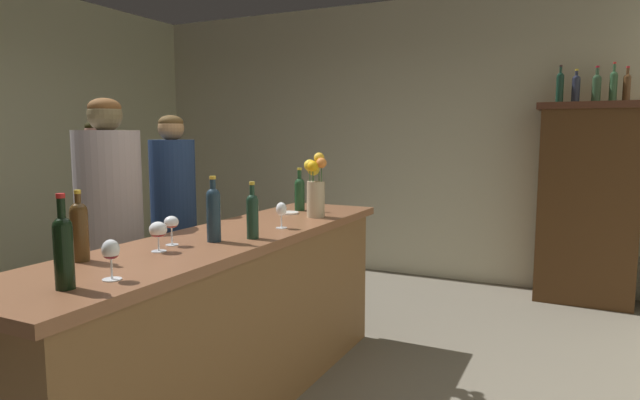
# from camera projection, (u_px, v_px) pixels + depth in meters

# --- Properties ---
(floor) EXTENTS (8.52, 8.52, 0.00)m
(floor) POSITION_uv_depth(u_px,v_px,m) (177.00, 392.00, 3.22)
(floor) COLOR #6E6758
(floor) RESTS_ON ground
(wall_back) EXTENTS (5.63, 0.12, 2.93)m
(wall_back) POSITION_uv_depth(u_px,v_px,m) (375.00, 140.00, 6.02)
(wall_back) COLOR #BCB59A
(wall_back) RESTS_ON ground
(bar_counter) EXTENTS (0.65, 2.77, 0.99)m
(bar_counter) POSITION_uv_depth(u_px,v_px,m) (229.00, 322.00, 2.98)
(bar_counter) COLOR brown
(bar_counter) RESTS_ON ground
(display_cabinet) EXTENTS (0.90, 0.46, 1.80)m
(display_cabinet) POSITION_uv_depth(u_px,v_px,m) (587.00, 200.00, 4.86)
(display_cabinet) COLOR #412712
(display_cabinet) RESTS_ON ground
(wine_bottle_pinot) EXTENTS (0.07, 0.07, 0.30)m
(wine_bottle_pinot) POSITION_uv_depth(u_px,v_px,m) (300.00, 192.00, 3.83)
(wine_bottle_pinot) COLOR #1C3F22
(wine_bottle_pinot) RESTS_ON bar_counter
(wine_bottle_chardonnay) EXTENTS (0.07, 0.07, 0.33)m
(wine_bottle_chardonnay) POSITION_uv_depth(u_px,v_px,m) (214.00, 212.00, 2.72)
(wine_bottle_chardonnay) COLOR #1B2E3D
(wine_bottle_chardonnay) RESTS_ON bar_counter
(wine_bottle_merlot) EXTENTS (0.07, 0.07, 0.34)m
(wine_bottle_merlot) POSITION_uv_depth(u_px,v_px,m) (63.00, 248.00, 1.88)
(wine_bottle_merlot) COLOR black
(wine_bottle_merlot) RESTS_ON bar_counter
(wine_bottle_syrah) EXTENTS (0.06, 0.06, 0.30)m
(wine_bottle_syrah) POSITION_uv_depth(u_px,v_px,m) (252.00, 213.00, 2.80)
(wine_bottle_syrah) COLOR #193223
(wine_bottle_syrah) RESTS_ON bar_counter
(wine_bottle_rose) EXTENTS (0.07, 0.07, 0.31)m
(wine_bottle_rose) POSITION_uv_depth(u_px,v_px,m) (79.00, 229.00, 2.30)
(wine_bottle_rose) COLOR #493115
(wine_bottle_rose) RESTS_ON bar_counter
(wine_glass_front) EXTENTS (0.07, 0.07, 0.15)m
(wine_glass_front) POSITION_uv_depth(u_px,v_px,m) (111.00, 252.00, 2.00)
(wine_glass_front) COLOR white
(wine_glass_front) RESTS_ON bar_counter
(wine_glass_mid) EXTENTS (0.07, 0.07, 0.15)m
(wine_glass_mid) POSITION_uv_depth(u_px,v_px,m) (171.00, 224.00, 2.63)
(wine_glass_mid) COLOR white
(wine_glass_mid) RESTS_ON bar_counter
(wine_glass_rear) EXTENTS (0.08, 0.08, 0.14)m
(wine_glass_rear) POSITION_uv_depth(u_px,v_px,m) (158.00, 231.00, 2.49)
(wine_glass_rear) COLOR white
(wine_glass_rear) RESTS_ON bar_counter
(wine_glass_spare) EXTENTS (0.07, 0.07, 0.15)m
(wine_glass_spare) POSITION_uv_depth(u_px,v_px,m) (281.00, 210.00, 3.11)
(wine_glass_spare) COLOR white
(wine_glass_spare) RESTS_ON bar_counter
(flower_arrangement) EXTENTS (0.15, 0.16, 0.42)m
(flower_arrangement) POSITION_uv_depth(u_px,v_px,m) (315.00, 186.00, 3.52)
(flower_arrangement) COLOR tan
(flower_arrangement) RESTS_ON bar_counter
(cheese_plate) EXTENTS (0.14, 0.14, 0.01)m
(cheese_plate) POSITION_uv_depth(u_px,v_px,m) (288.00, 213.00, 3.68)
(cheese_plate) COLOR white
(cheese_plate) RESTS_ON bar_counter
(display_bottle_left) EXTENTS (0.06, 0.06, 0.34)m
(display_bottle_left) POSITION_uv_depth(u_px,v_px,m) (560.00, 86.00, 4.85)
(display_bottle_left) COLOR #143123
(display_bottle_left) RESTS_ON display_cabinet
(display_bottle_midleft) EXTENTS (0.07, 0.07, 0.29)m
(display_bottle_midleft) POSITION_uv_depth(u_px,v_px,m) (576.00, 87.00, 4.80)
(display_bottle_midleft) COLOR #24283A
(display_bottle_midleft) RESTS_ON display_cabinet
(display_bottle_center) EXTENTS (0.07, 0.07, 0.31)m
(display_bottle_center) POSITION_uv_depth(u_px,v_px,m) (596.00, 87.00, 4.73)
(display_bottle_center) COLOR #2C472E
(display_bottle_center) RESTS_ON display_cabinet
(display_bottle_midright) EXTENTS (0.06, 0.06, 0.34)m
(display_bottle_midright) POSITION_uv_depth(u_px,v_px,m) (613.00, 85.00, 4.67)
(display_bottle_midright) COLOR #2E5234
(display_bottle_midright) RESTS_ON display_cabinet
(display_bottle_right) EXTENTS (0.06, 0.06, 0.30)m
(display_bottle_right) POSITION_uv_depth(u_px,v_px,m) (627.00, 86.00, 4.63)
(display_bottle_right) COLOR #4D311A
(display_bottle_right) RESTS_ON display_cabinet
(patron_tall) EXTENTS (0.39, 0.39, 1.74)m
(patron_tall) POSITION_uv_depth(u_px,v_px,m) (110.00, 231.00, 3.26)
(patron_tall) COLOR #405C4F
(patron_tall) RESTS_ON ground
(patron_near_entrance) EXTENTS (0.37, 0.37, 1.63)m
(patron_near_entrance) POSITION_uv_depth(u_px,v_px,m) (102.00, 219.00, 4.08)
(patron_near_entrance) COLOR navy
(patron_near_entrance) RESTS_ON ground
(patron_in_navy) EXTENTS (0.31, 0.31, 1.65)m
(patron_in_navy) POSITION_uv_depth(u_px,v_px,m) (174.00, 223.00, 3.75)
(patron_in_navy) COLOR #2C3726
(patron_in_navy) RESTS_ON ground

